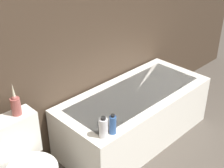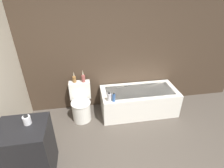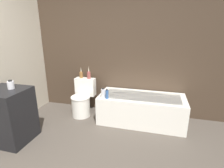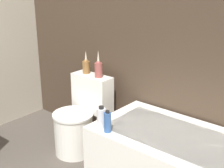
{
  "view_description": "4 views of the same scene",
  "coord_description": "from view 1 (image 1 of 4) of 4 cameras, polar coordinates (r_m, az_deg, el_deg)",
  "views": [
    {
      "loc": [
        -1.25,
        0.09,
        2.1
      ],
      "look_at": [
        0.21,
        1.56,
        0.94
      ],
      "focal_mm": 50.0,
      "sensor_mm": 36.0,
      "label": 1
    },
    {
      "loc": [
        -0.33,
        -1.18,
        2.46
      ],
      "look_at": [
        0.13,
        1.54,
        0.89
      ],
      "focal_mm": 28.0,
      "sensor_mm": 36.0,
      "label": 2
    },
    {
      "loc": [
        1.0,
        -1.32,
        1.73
      ],
      "look_at": [
        0.21,
        1.67,
        0.76
      ],
      "focal_mm": 28.0,
      "sensor_mm": 36.0,
      "label": 3
    },
    {
      "loc": [
        1.57,
        -0.11,
        1.68
      ],
      "look_at": [
        0.02,
        1.72,
        0.84
      ],
      "focal_mm": 50.0,
      "sensor_mm": 36.0,
      "label": 4
    }
  ],
  "objects": [
    {
      "name": "vase_silver",
      "position": [
        2.45,
        -17.23,
        -3.54
      ],
      "size": [
        0.07,
        0.07,
        0.27
      ],
      "color": "#994C47",
      "rests_on": "toilet"
    },
    {
      "name": "shampoo_bottle_tall",
      "position": [
        2.45,
        -1.58,
        -7.99
      ],
      "size": [
        0.07,
        0.07,
        0.18
      ],
      "color": "silver",
      "rests_on": "bathtub"
    },
    {
      "name": "shampoo_bottle_short",
      "position": [
        2.49,
        0.14,
        -7.44
      ],
      "size": [
        0.06,
        0.06,
        0.18
      ],
      "color": "#335999",
      "rests_on": "bathtub"
    },
    {
      "name": "bathtub",
      "position": [
        3.21,
        4.1,
        -5.67
      ],
      "size": [
        1.6,
        0.72,
        0.53
      ],
      "color": "white",
      "rests_on": "ground"
    },
    {
      "name": "wall_back_tiled",
      "position": [
        2.59,
        -13.63,
        10.35
      ],
      "size": [
        6.4,
        0.06,
        2.6
      ],
      "color": "#423326",
      "rests_on": "ground_plane"
    }
  ]
}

